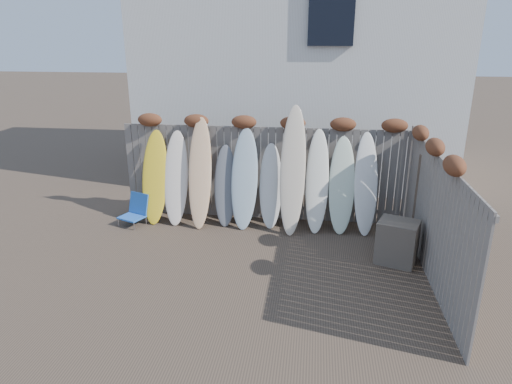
# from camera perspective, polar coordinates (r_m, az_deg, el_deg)

# --- Properties ---
(ground) EXTENTS (80.00, 80.00, 0.00)m
(ground) POSITION_cam_1_polar(r_m,az_deg,el_deg) (7.86, -1.15, -9.77)
(ground) COLOR #493A2D
(back_fence) EXTENTS (6.05, 0.28, 2.24)m
(back_fence) POSITION_cam_1_polar(r_m,az_deg,el_deg) (9.61, 1.27, 3.34)
(back_fence) COLOR slate
(back_fence) RESTS_ON ground
(right_fence) EXTENTS (0.28, 4.40, 2.24)m
(right_fence) POSITION_cam_1_polar(r_m,az_deg,el_deg) (7.79, 21.46, -2.21)
(right_fence) COLOR slate
(right_fence) RESTS_ON ground
(house) EXTENTS (8.50, 5.50, 6.33)m
(house) POSITION_cam_1_polar(r_m,az_deg,el_deg) (13.33, 5.30, 16.48)
(house) COLOR silver
(house) RESTS_ON ground
(beach_chair) EXTENTS (0.63, 0.65, 0.63)m
(beach_chair) POSITION_cam_1_polar(r_m,az_deg,el_deg) (9.93, -14.84, -2.21)
(beach_chair) COLOR blue
(beach_chair) RESTS_ON ground
(wooden_crate) EXTENTS (0.80, 0.74, 0.76)m
(wooden_crate) POSITION_cam_1_polar(r_m,az_deg,el_deg) (8.34, 17.23, -5.98)
(wooden_crate) COLOR #65584C
(wooden_crate) RESTS_ON ground
(lattice_panel) EXTENTS (0.28, 1.13, 1.72)m
(lattice_panel) POSITION_cam_1_polar(r_m,az_deg,el_deg) (8.64, 20.77, -2.06)
(lattice_panel) COLOR #2F201C
(lattice_panel) RESTS_ON ground
(surfboard_0) EXTENTS (0.54, 0.69, 1.92)m
(surfboard_0) POSITION_cam_1_polar(r_m,az_deg,el_deg) (9.80, -12.53, 1.81)
(surfboard_0) COLOR yellow
(surfboard_0) RESTS_ON ground
(surfboard_1) EXTENTS (0.53, 0.70, 1.92)m
(surfboard_1) POSITION_cam_1_polar(r_m,az_deg,el_deg) (9.66, -9.97, 1.72)
(surfboard_1) COLOR #F2E0CE
(surfboard_1) RESTS_ON ground
(surfboard_2) EXTENTS (0.51, 0.80, 2.21)m
(surfboard_2) POSITION_cam_1_polar(r_m,az_deg,el_deg) (9.42, -7.01, 2.35)
(surfboard_2) COLOR #E09C83
(surfboard_2) RESTS_ON ground
(surfboard_3) EXTENTS (0.51, 0.63, 1.64)m
(surfboard_3) POSITION_cam_1_polar(r_m,az_deg,el_deg) (9.48, -3.86, 0.78)
(surfboard_3) COLOR #595C62
(surfboard_3) RESTS_ON ground
(surfboard_4) EXTENTS (0.55, 0.72, 2.01)m
(surfboard_4) POSITION_cam_1_polar(r_m,az_deg,el_deg) (9.31, -1.45, 1.64)
(surfboard_4) COLOR #9FB6C4
(surfboard_4) RESTS_ON ground
(surfboard_5) EXTENTS (0.51, 0.64, 1.70)m
(surfboard_5) POSITION_cam_1_polar(r_m,az_deg,el_deg) (9.37, 1.84, 0.75)
(surfboard_5) COLOR silver
(surfboard_5) RESTS_ON ground
(surfboard_6) EXTENTS (0.52, 0.88, 2.49)m
(surfboard_6) POSITION_cam_1_polar(r_m,az_deg,el_deg) (9.06, 4.62, 2.71)
(surfboard_6) COLOR beige
(surfboard_6) RESTS_ON ground
(surfboard_7) EXTENTS (0.47, 0.72, 2.02)m
(surfboard_7) POSITION_cam_1_polar(r_m,az_deg,el_deg) (9.21, 7.64, 1.33)
(surfboard_7) COLOR white
(surfboard_7) RESTS_ON ground
(surfboard_8) EXTENTS (0.51, 0.68, 1.89)m
(surfboard_8) POSITION_cam_1_polar(r_m,az_deg,el_deg) (9.25, 10.67, 0.81)
(surfboard_8) COLOR silver
(surfboard_8) RESTS_ON ground
(surfboard_9) EXTENTS (0.49, 0.73, 1.98)m
(surfboard_9) POSITION_cam_1_polar(r_m,az_deg,el_deg) (9.28, 13.57, 0.97)
(surfboard_9) COLOR white
(surfboard_9) RESTS_ON ground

